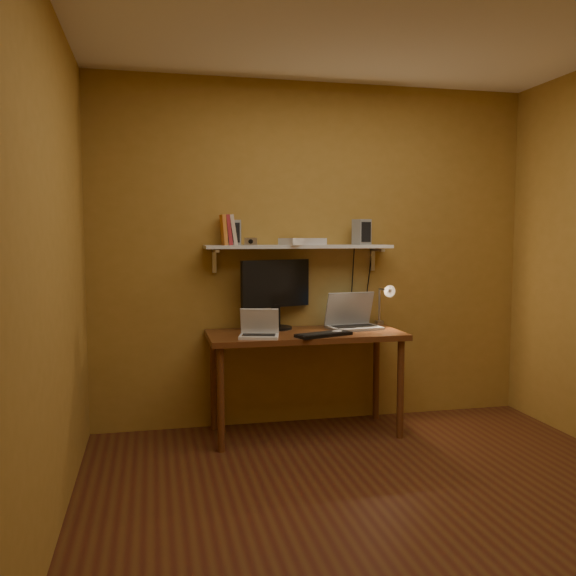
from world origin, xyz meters
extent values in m
cube|color=#502D14|center=(0.00, 0.00, -0.01)|extent=(3.40, 3.20, 0.02)
cube|color=silver|center=(0.00, 0.00, 2.61)|extent=(3.40, 3.20, 0.02)
cube|color=#A37931|center=(0.00, 1.61, 1.30)|extent=(3.40, 0.02, 2.60)
cube|color=#A37931|center=(-1.71, 0.00, 1.30)|extent=(0.02, 3.20, 2.60)
cube|color=#5F3016|center=(-0.16, 1.28, 0.73)|extent=(1.40, 0.60, 0.04)
cylinder|color=#5F3016|center=(-0.80, 1.04, 0.35)|extent=(0.05, 0.05, 0.71)
cylinder|color=#5F3016|center=(0.48, 1.04, 0.35)|extent=(0.05, 0.05, 0.71)
cylinder|color=#5F3016|center=(-0.80, 1.52, 0.35)|extent=(0.05, 0.05, 0.71)
cylinder|color=#5F3016|center=(0.48, 1.52, 0.35)|extent=(0.05, 0.05, 0.71)
cube|color=silver|center=(-0.16, 1.47, 1.36)|extent=(1.40, 0.25, 0.02)
cube|color=silver|center=(-0.78, 1.58, 1.26)|extent=(0.03, 0.03, 0.18)
cube|color=silver|center=(0.46, 1.58, 1.26)|extent=(0.03, 0.03, 0.18)
cylinder|color=black|center=(-0.34, 1.47, 0.76)|extent=(0.31, 0.31, 0.02)
cube|color=black|center=(-0.34, 1.47, 0.85)|extent=(0.07, 0.06, 0.18)
cube|color=black|center=(-0.34, 1.47, 1.09)|extent=(0.55, 0.22, 0.35)
cube|color=white|center=(-0.34, 1.45, 1.09)|extent=(0.50, 0.18, 0.31)
cube|color=gray|center=(0.23, 1.35, 0.76)|extent=(0.40, 0.30, 0.02)
cube|color=black|center=(0.23, 1.35, 0.77)|extent=(0.33, 0.18, 0.00)
cube|color=gray|center=(0.22, 1.43, 0.89)|extent=(0.38, 0.14, 0.25)
cube|color=#152C42|center=(0.22, 1.43, 0.89)|extent=(0.33, 0.11, 0.21)
cube|color=silver|center=(-0.53, 1.11, 0.76)|extent=(0.30, 0.24, 0.02)
cube|color=black|center=(-0.53, 1.11, 0.77)|extent=(0.24, 0.15, 0.00)
cube|color=silver|center=(-0.52, 1.17, 0.86)|extent=(0.27, 0.13, 0.18)
cube|color=black|center=(-0.52, 1.17, 0.86)|extent=(0.24, 0.10, 0.15)
cube|color=black|center=(-0.08, 1.09, 0.76)|extent=(0.43, 0.26, 0.02)
ellipsoid|color=silver|center=(0.03, 1.13, 0.77)|extent=(0.09, 0.06, 0.03)
cube|color=silver|center=(0.50, 1.52, 0.74)|extent=(0.05, 0.06, 0.08)
cylinder|color=silver|center=(0.50, 1.52, 0.89)|extent=(0.02, 0.02, 0.28)
cylinder|color=silver|center=(0.50, 1.44, 1.03)|extent=(0.01, 0.16, 0.01)
cone|color=silver|center=(0.50, 1.36, 1.03)|extent=(0.09, 0.09, 0.09)
sphere|color=#FFE0A5|center=(0.50, 1.34, 1.03)|extent=(0.04, 0.04, 0.04)
cube|color=gray|center=(-0.65, 1.48, 1.47)|extent=(0.11, 0.11, 0.18)
cube|color=gray|center=(0.32, 1.47, 1.47)|extent=(0.14, 0.14, 0.19)
cube|color=orange|center=(-0.72, 1.49, 1.49)|extent=(0.05, 0.15, 0.22)
cube|color=#A0272F|center=(-0.69, 1.49, 1.49)|extent=(0.06, 0.15, 0.22)
cube|color=beige|center=(-0.66, 1.49, 1.49)|extent=(0.06, 0.15, 0.22)
cube|color=silver|center=(-0.54, 1.40, 1.40)|extent=(0.09, 0.04, 0.05)
cylinder|color=black|center=(-0.54, 1.38, 1.40)|extent=(0.04, 0.02, 0.03)
cube|color=silver|center=(-0.14, 1.46, 1.40)|extent=(0.35, 0.29, 0.05)
camera|label=1|loc=(-1.24, -2.93, 1.45)|focal=38.00mm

